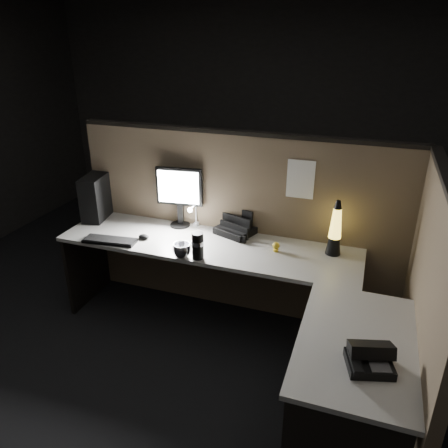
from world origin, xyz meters
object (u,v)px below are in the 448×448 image
(pc_tower, at_px, (97,197))
(desk_phone, at_px, (369,358))
(monitor, at_px, (179,191))
(keyboard, at_px, (110,241))
(lava_lamp, at_px, (335,232))

(pc_tower, bearing_deg, desk_phone, -36.89)
(desk_phone, bearing_deg, monitor, 125.78)
(monitor, height_order, keyboard, monitor)
(pc_tower, height_order, monitor, monitor)
(monitor, xyz_separation_m, keyboard, (-0.38, -0.47, -0.29))
(pc_tower, height_order, keyboard, pc_tower)
(keyboard, height_order, desk_phone, desk_phone)
(keyboard, bearing_deg, pc_tower, 125.79)
(monitor, relative_size, desk_phone, 1.94)
(pc_tower, relative_size, desk_phone, 1.48)
(pc_tower, xyz_separation_m, keyboard, (0.36, -0.39, -0.18))
(monitor, height_order, desk_phone, monitor)
(desk_phone, bearing_deg, keyboard, 142.72)
(pc_tower, distance_m, monitor, 0.75)
(pc_tower, height_order, lava_lamp, lava_lamp)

